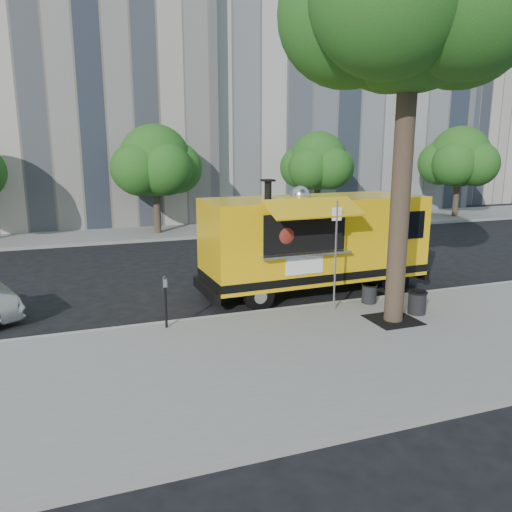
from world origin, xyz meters
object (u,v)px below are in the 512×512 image
Objects in this scene: sign_post at (336,249)px; trash_bin_left at (369,293)px; far_tree_d at (460,157)px; food_truck at (314,241)px; far_tree_b at (155,161)px; trash_bin_right at (417,302)px; far_tree_c at (318,161)px; parking_meter at (165,295)px.

trash_bin_left is at bearing 10.53° from sign_post.
trash_bin_left is (-15.18, -13.91, -3.45)m from far_tree_d.
far_tree_d is at bearing 34.70° from food_truck.
far_tree_b is 14.61m from sign_post.
sign_post reaches higher than trash_bin_right.
trash_bin_right is (-14.50, -15.17, -3.41)m from far_tree_d.
far_tree_c is at bearing 65.19° from sign_post.
far_tree_d is at bearing 40.70° from sign_post.
food_truck is (4.97, 1.92, 0.70)m from parking_meter.
parking_meter is at bearing 169.40° from trash_bin_right.
parking_meter is 2.44× the size of trash_bin_left.
far_tree_d is (10.00, 0.20, 0.17)m from far_tree_c.
far_tree_c is 13.44m from food_truck.
far_tree_d is 20.17m from food_truck.
far_tree_d is 25.38m from parking_meter.
far_tree_c is at bearing 51.34° from parking_meter.
sign_post is (-6.45, -13.95, -1.87)m from far_tree_c.
parking_meter is 0.18× the size of food_truck.
far_tree_b is at bearing 81.90° from parking_meter.
far_tree_b is 14.48m from parking_meter.
trash_bin_right is at bearing -133.71° from far_tree_d.
parking_meter is 5.84m from trash_bin_left.
sign_post is 2.16m from food_truck.
sign_post is 4.64m from parking_meter.
far_tree_b reaches higher than trash_bin_right.
trash_bin_left is at bearing -74.77° from far_tree_b.
trash_bin_right is at bearing -27.53° from sign_post.
far_tree_d is 1.88× the size of sign_post.
sign_post is 2.25× the size of parking_meter.
parking_meter is at bearing -98.10° from far_tree_b.
parking_meter is at bearing 177.48° from sign_post.
far_tree_c is at bearing -1.91° from far_tree_b.
trash_bin_right is at bearing -10.60° from parking_meter.
far_tree_b reaches higher than far_tree_c.
far_tree_c is 1.74× the size of sign_post.
far_tree_c is at bearing -178.85° from far_tree_d.
parking_meter is at bearing -146.40° from far_tree_d.
parking_meter is 5.37m from food_truck.
parking_meter is 2.17× the size of trash_bin_right.
trash_bin_right is at bearing -73.58° from far_tree_b.
trash_bin_right is (4.50, -15.27, -3.35)m from far_tree_b.
far_tree_c reaches higher than parking_meter.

